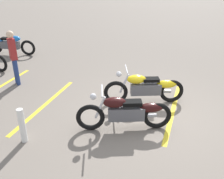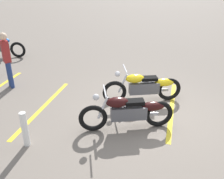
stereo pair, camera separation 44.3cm
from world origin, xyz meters
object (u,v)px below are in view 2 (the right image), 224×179
(motorcycle_bright_foreground, at_px, (144,87))
(bystander_near_row, at_px, (7,58))
(motorcycle_dark_foreground, at_px, (129,111))
(bollard_post, at_px, (25,129))

(motorcycle_bright_foreground, relative_size, bystander_near_row, 1.25)
(bystander_near_row, bearing_deg, motorcycle_bright_foreground, 130.76)
(motorcycle_dark_foreground, height_order, bystander_near_row, bystander_near_row)
(motorcycle_bright_foreground, distance_m, bystander_near_row, 4.24)
(motorcycle_bright_foreground, relative_size, bollard_post, 2.68)
(motorcycle_bright_foreground, xyz_separation_m, bystander_near_row, (4.20, -0.23, 0.51))
(motorcycle_dark_foreground, distance_m, bystander_near_row, 4.30)
(motorcycle_dark_foreground, xyz_separation_m, bollard_post, (2.08, 1.03, -0.06))
(motorcycle_bright_foreground, bearing_deg, motorcycle_dark_foreground, 62.66)
(bystander_near_row, distance_m, bollard_post, 3.31)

